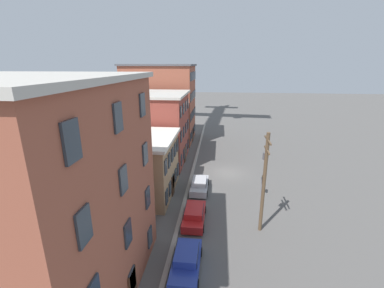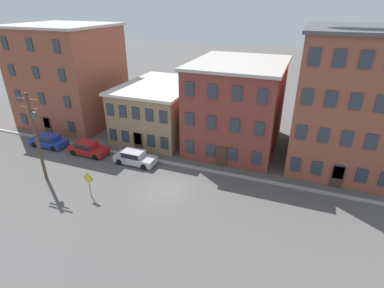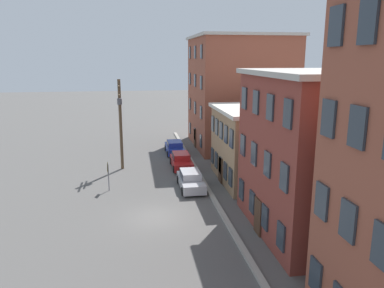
{
  "view_description": "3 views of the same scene",
  "coord_description": "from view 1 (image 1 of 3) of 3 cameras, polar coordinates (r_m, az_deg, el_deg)",
  "views": [
    {
      "loc": [
        -30.84,
        1.3,
        13.37
      ],
      "look_at": [
        -0.2,
        4.57,
        3.79
      ],
      "focal_mm": 24.0,
      "sensor_mm": 36.0,
      "label": 1
    },
    {
      "loc": [
        10.27,
        -20.4,
        15.54
      ],
      "look_at": [
        0.96,
        3.75,
        3.1
      ],
      "focal_mm": 28.0,
      "sensor_mm": 36.0,
      "label": 2
    },
    {
      "loc": [
        23.37,
        -1.25,
        10.4
      ],
      "look_at": [
        -1.02,
        2.63,
        4.7
      ],
      "focal_mm": 35.0,
      "sensor_mm": 36.0,
      "label": 3
    }
  ],
  "objects": [
    {
      "name": "ground_plane",
      "position": [
        33.64,
        7.86,
        -6.32
      ],
      "size": [
        200.0,
        200.0,
        0.0
      ],
      "primitive_type": "plane",
      "color": "#565451"
    },
    {
      "name": "apartment_corner",
      "position": [
        16.51,
        -32.27,
        -10.34
      ],
      "size": [
        12.15,
        10.95,
        12.9
      ],
      "color": "brown",
      "rests_on": "ground_plane"
    },
    {
      "name": "apartment_midblock",
      "position": [
        28.47,
        -15.99,
        -4.41
      ],
      "size": [
        8.74,
        12.08,
        6.33
      ],
      "color": "#9E7A56",
      "rests_on": "ground_plane"
    },
    {
      "name": "kerb_strip",
      "position": [
        33.74,
        0.16,
        -5.93
      ],
      "size": [
        56.0,
        0.36,
        0.16
      ],
      "primitive_type": "cube",
      "color": "#9E998E",
      "rests_on": "ground_plane"
    },
    {
      "name": "apartment_far",
      "position": [
        36.74,
        -10.5,
        3.6
      ],
      "size": [
        9.86,
        11.87,
        9.72
      ],
      "color": "brown",
      "rests_on": "ground_plane"
    },
    {
      "name": "apartment_annex",
      "position": [
        46.77,
        -6.95,
        8.98
      ],
      "size": [
        9.73,
        12.01,
        13.43
      ],
      "color": "brown",
      "rests_on": "ground_plane"
    },
    {
      "name": "car_blue",
      "position": [
        18.98,
        -1.25,
        -24.43
      ],
      "size": [
        4.4,
        1.92,
        1.43
      ],
      "color": "#233899",
      "rests_on": "ground_plane"
    },
    {
      "name": "car_silver",
      "position": [
        28.59,
        1.66,
        -8.94
      ],
      "size": [
        4.4,
        1.92,
        1.43
      ],
      "color": "#B7B7BC",
      "rests_on": "ground_plane"
    },
    {
      "name": "car_red",
      "position": [
        23.4,
        0.5,
        -15.37
      ],
      "size": [
        4.4,
        1.92,
        1.43
      ],
      "color": "#B21E1E",
      "rests_on": "ground_plane"
    },
    {
      "name": "caution_sign",
      "position": [
        28.1,
        15.25,
        -8.16
      ],
      "size": [
        1.02,
        0.08,
        2.39
      ],
      "color": "slate",
      "rests_on": "ground_plane"
    },
    {
      "name": "utility_pole",
      "position": [
        21.27,
        15.78,
        -7.21
      ],
      "size": [
        2.4,
        0.44,
        8.51
      ],
      "color": "brown",
      "rests_on": "ground_plane"
    }
  ]
}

